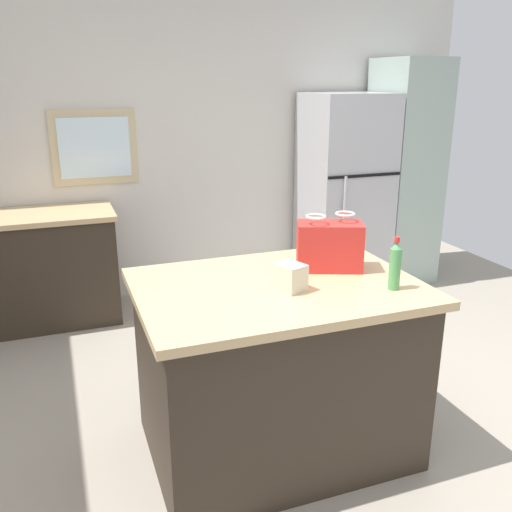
{
  "coord_description": "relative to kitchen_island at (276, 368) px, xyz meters",
  "views": [
    {
      "loc": [
        -1.14,
        -2.16,
        1.86
      ],
      "look_at": [
        -0.18,
        0.44,
        0.97
      ],
      "focal_mm": 38.88,
      "sensor_mm": 36.0,
      "label": 1
    }
  ],
  "objects": [
    {
      "name": "ground",
      "position": [
        0.18,
        -0.14,
        -0.46
      ],
      "size": [
        6.29,
        6.29,
        0.0
      ],
      "primitive_type": "plane",
      "color": "#9E9384"
    },
    {
      "name": "shopping_bag",
      "position": [
        0.33,
        0.11,
        0.58
      ],
      "size": [
        0.37,
        0.28,
        0.29
      ],
      "color": "red",
      "rests_on": "kitchen_island"
    },
    {
      "name": "sink_counter",
      "position": [
        -1.36,
        2.11,
        -0.01
      ],
      "size": [
        1.61,
        0.62,
        1.07
      ],
      "color": "#33281E",
      "rests_on": "ground"
    },
    {
      "name": "refrigerator",
      "position": [
        1.5,
        2.06,
        0.41
      ],
      "size": [
        0.7,
        0.71,
        1.74
      ],
      "color": "#B7B7BC",
      "rests_on": "ground"
    },
    {
      "name": "small_box",
      "position": [
        0.03,
        -0.09,
        0.52
      ],
      "size": [
        0.15,
        0.16,
        0.13
      ],
      "primitive_type": "cube",
      "rotation": [
        0.0,
        0.0,
        0.35
      ],
      "color": "beige",
      "rests_on": "kitchen_island"
    },
    {
      "name": "tall_cabinet",
      "position": [
        2.12,
        2.06,
        0.56
      ],
      "size": [
        0.5,
        0.63,
        2.03
      ],
      "color": "#9EB2A8",
      "rests_on": "ground"
    },
    {
      "name": "bottle",
      "position": [
        0.49,
        -0.25,
        0.57
      ],
      "size": [
        0.05,
        0.05,
        0.25
      ],
      "color": "#4C9956",
      "rests_on": "kitchen_island"
    },
    {
      "name": "kitchen_island",
      "position": [
        0.0,
        0.0,
        0.0
      ],
      "size": [
        1.36,
        0.98,
        0.92
      ],
      "color": "#33281E",
      "rests_on": "ground"
    },
    {
      "name": "back_wall",
      "position": [
        0.17,
        2.48,
        0.92
      ],
      "size": [
        5.22,
        0.13,
        2.77
      ],
      "color": "silver",
      "rests_on": "ground"
    }
  ]
}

